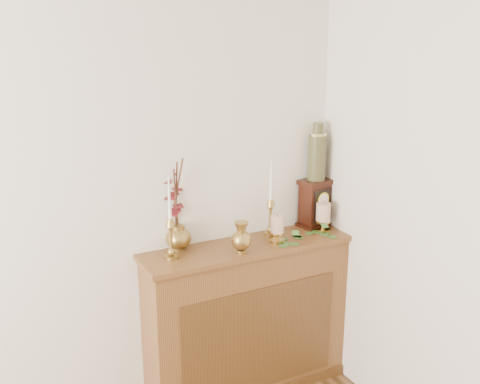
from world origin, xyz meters
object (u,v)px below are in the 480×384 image
candlestick_left (171,232)px  ginger_jar (174,207)px  mantel_clock (315,203)px  ceramic_vase (317,155)px  candlestick_center (271,211)px  bud_vase (241,238)px

candlestick_left → ginger_jar: ginger_jar is taller
mantel_clock → ceramic_vase: 0.30m
candlestick_center → ceramic_vase: bearing=4.6°
ceramic_vase → candlestick_left: bearing=-175.1°
bud_vase → ceramic_vase: 0.73m
ginger_jar → mantel_clock: bearing=-3.7°
ceramic_vase → ginger_jar: bearing=176.5°
bud_vase → ginger_jar: bearing=139.6°
candlestick_center → bud_vase: bearing=-149.7°
candlestick_left → mantel_clock: (0.97, 0.08, -0.00)m
candlestick_left → candlestick_center: 0.64m
candlestick_center → ginger_jar: (-0.56, 0.08, 0.09)m
candlestick_left → candlestick_center: candlestick_center is taller
candlestick_left → ginger_jar: size_ratio=0.86×
ceramic_vase → mantel_clock: bearing=-80.2°
ginger_jar → ceramic_vase: 0.92m
candlestick_left → ceramic_vase: bearing=4.9°
mantel_clock → candlestick_center: bearing=174.3°
candlestick_left → ceramic_vase: 1.01m
candlestick_left → bud_vase: (0.36, -0.10, -0.06)m
candlestick_left → mantel_clock: bearing=4.8°
candlestick_center → ceramic_vase: size_ratio=1.31×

